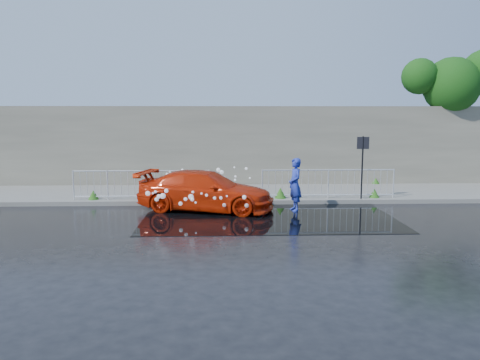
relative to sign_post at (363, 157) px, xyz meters
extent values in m
plane|color=black|center=(-4.20, -3.10, -1.72)|extent=(90.00, 90.00, 0.00)
cube|color=#61615D|center=(-4.20, 1.90, -1.65)|extent=(30.00, 4.00, 0.15)
cube|color=#61615D|center=(-4.20, -0.10, -1.64)|extent=(30.00, 0.25, 0.16)
cube|color=#5F5C50|center=(-4.20, 4.10, 0.18)|extent=(30.00, 0.60, 3.50)
cube|color=black|center=(-3.70, -2.10, -1.72)|extent=(8.00, 5.00, 0.01)
cylinder|color=black|center=(0.00, 0.00, -0.47)|extent=(0.06, 0.06, 2.50)
cube|color=black|center=(0.00, 0.00, 0.53)|extent=(0.45, 0.04, 0.45)
cylinder|color=#332114|center=(5.80, 5.10, 0.78)|extent=(0.36, 0.36, 5.00)
sphere|color=#17390D|center=(5.30, 4.30, 2.88)|extent=(2.56, 2.56, 2.56)
sphere|color=#17390D|center=(3.80, 4.30, 3.28)|extent=(1.63, 1.63, 1.63)
cylinder|color=silver|center=(-10.70, 0.25, -1.02)|extent=(0.05, 0.05, 1.10)
cylinder|color=silver|center=(-5.70, 0.25, -1.02)|extent=(0.05, 0.05, 1.10)
cylinder|color=silver|center=(-8.20, 0.25, -0.50)|extent=(5.00, 0.04, 0.04)
cylinder|color=silver|center=(-8.20, 0.25, -1.45)|extent=(5.00, 0.04, 0.04)
cylinder|color=silver|center=(-3.70, 0.25, -1.02)|extent=(0.05, 0.05, 1.10)
cylinder|color=silver|center=(1.30, 0.25, -1.02)|extent=(0.05, 0.05, 1.10)
cylinder|color=silver|center=(-1.20, 0.25, -0.50)|extent=(5.00, 0.04, 0.04)
cylinder|color=silver|center=(-1.20, 0.25, -1.45)|extent=(5.00, 0.04, 0.04)
cone|color=#1D4E15|center=(-10.00, 0.30, -1.40)|extent=(0.40, 0.40, 0.34)
cone|color=#1D4E15|center=(-6.20, 0.30, -1.42)|extent=(0.36, 0.36, 0.31)
cone|color=#1D4E15|center=(-3.00, 0.30, -1.37)|extent=(0.44, 0.44, 0.40)
cone|color=#1D4E15|center=(0.60, 0.30, -1.40)|extent=(0.38, 0.38, 0.34)
cone|color=#1D4E15|center=(-7.20, 3.80, -1.36)|extent=(0.42, 0.42, 0.43)
cone|color=#1D4E15|center=(1.80, 3.80, -1.44)|extent=(0.34, 0.34, 0.26)
sphere|color=white|center=(-5.75, -0.01, -1.45)|extent=(0.16, 0.16, 0.16)
sphere|color=white|center=(-4.11, 1.21, -0.93)|extent=(0.08, 0.08, 0.08)
sphere|color=white|center=(-6.35, 0.66, -1.15)|extent=(0.17, 0.17, 0.17)
sphere|color=white|center=(-5.36, 1.78, -0.66)|extent=(0.17, 0.17, 0.17)
sphere|color=white|center=(-5.22, 2.00, -0.78)|extent=(0.17, 0.17, 0.17)
sphere|color=white|center=(-6.81, 1.82, -0.67)|extent=(0.12, 0.12, 0.12)
sphere|color=white|center=(-5.82, -0.10, -1.56)|extent=(0.11, 0.11, 0.11)
sphere|color=white|center=(-5.19, -0.04, -1.31)|extent=(0.12, 0.12, 0.12)
sphere|color=white|center=(-6.66, 0.93, -0.85)|extent=(0.11, 0.11, 0.11)
sphere|color=white|center=(-5.62, -0.13, -1.49)|extent=(0.11, 0.11, 0.11)
sphere|color=white|center=(-5.30, 0.40, -1.23)|extent=(0.09, 0.09, 0.09)
sphere|color=white|center=(-6.18, 1.42, -0.80)|extent=(0.14, 0.14, 0.14)
sphere|color=white|center=(-7.29, 0.62, -1.26)|extent=(0.09, 0.09, 0.09)
sphere|color=white|center=(-4.27, 0.48, -1.25)|extent=(0.15, 0.15, 0.15)
sphere|color=white|center=(-5.99, 1.89, -0.82)|extent=(0.08, 0.08, 0.08)
sphere|color=white|center=(-4.97, -0.08, -1.41)|extent=(0.09, 0.09, 0.09)
sphere|color=white|center=(-5.81, 0.72, -0.99)|extent=(0.08, 0.08, 0.08)
sphere|color=white|center=(-6.11, 1.60, -0.72)|extent=(0.14, 0.14, 0.14)
sphere|color=white|center=(-5.18, -0.30, -1.50)|extent=(0.18, 0.18, 0.18)
sphere|color=white|center=(-4.05, 0.52, -1.20)|extent=(0.11, 0.11, 0.11)
sphere|color=white|center=(-6.78, 1.78, -0.71)|extent=(0.06, 0.06, 0.06)
sphere|color=white|center=(-4.68, 1.20, -0.85)|extent=(0.09, 0.09, 0.09)
sphere|color=white|center=(-5.01, 0.20, -1.40)|extent=(0.14, 0.14, 0.14)
sphere|color=white|center=(-4.72, 0.15, -1.22)|extent=(0.12, 0.12, 0.12)
sphere|color=white|center=(-5.04, 0.64, -1.05)|extent=(0.06, 0.06, 0.06)
sphere|color=white|center=(-5.47, 0.06, -1.40)|extent=(0.18, 0.18, 0.18)
sphere|color=white|center=(-5.41, 0.68, -0.99)|extent=(0.16, 0.16, 0.16)
sphere|color=white|center=(-6.66, 0.04, -1.23)|extent=(0.18, 0.18, 0.18)
sphere|color=white|center=(-6.18, 2.13, -0.80)|extent=(0.06, 0.06, 0.06)
sphere|color=white|center=(-5.14, 1.33, -0.93)|extent=(0.14, 0.14, 0.14)
sphere|color=white|center=(-7.34, 1.99, -0.75)|extent=(0.10, 0.10, 0.10)
sphere|color=white|center=(-5.23, 1.13, -0.91)|extent=(0.11, 0.11, 0.11)
sphere|color=white|center=(-4.70, 1.06, -0.97)|extent=(0.09, 0.09, 0.09)
sphere|color=white|center=(-4.70, 2.10, -0.60)|extent=(0.08, 0.08, 0.08)
sphere|color=white|center=(-6.20, 1.50, -0.71)|extent=(0.11, 0.11, 0.11)
sphere|color=white|center=(-7.37, 1.25, -0.77)|extent=(0.11, 0.11, 0.11)
sphere|color=white|center=(-5.42, 0.46, -1.17)|extent=(0.08, 0.08, 0.08)
sphere|color=white|center=(-5.97, 1.42, -0.77)|extent=(0.14, 0.14, 0.14)
sphere|color=white|center=(-4.22, 1.92, -0.63)|extent=(0.12, 0.12, 0.12)
sphere|color=white|center=(-5.14, -0.22, -1.51)|extent=(0.08, 0.08, 0.08)
sphere|color=white|center=(-6.11, 0.83, -1.09)|extent=(0.15, 0.15, 0.15)
sphere|color=white|center=(-5.70, 0.87, -0.93)|extent=(0.07, 0.07, 0.07)
sphere|color=white|center=(-5.46, 0.23, -1.33)|extent=(0.06, 0.06, 0.06)
sphere|color=white|center=(-7.50, 0.18, -1.39)|extent=(0.14, 0.14, 0.14)
sphere|color=white|center=(-5.49, 1.61, -0.86)|extent=(0.09, 0.09, 0.09)
sphere|color=white|center=(-6.54, -2.22, -1.27)|extent=(0.13, 0.13, 0.13)
sphere|color=white|center=(-6.38, -2.22, -1.13)|extent=(0.12, 0.12, 0.12)
sphere|color=white|center=(-5.13, -2.19, -1.34)|extent=(0.12, 0.12, 0.12)
sphere|color=white|center=(-6.10, -2.91, -0.78)|extent=(0.08, 0.08, 0.08)
sphere|color=white|center=(-4.51, -2.68, -0.99)|extent=(0.14, 0.14, 0.14)
sphere|color=white|center=(-5.44, -2.43, -1.06)|extent=(0.10, 0.10, 0.10)
sphere|color=white|center=(-6.12, -2.85, -1.02)|extent=(0.12, 0.12, 0.12)
sphere|color=white|center=(-4.08, -2.01, -1.34)|extent=(0.13, 0.13, 0.13)
sphere|color=white|center=(-6.89, -3.02, -0.72)|extent=(0.13, 0.13, 0.13)
sphere|color=white|center=(-7.30, -2.47, -0.84)|extent=(0.09, 0.09, 0.09)
sphere|color=white|center=(-4.25, -2.11, -1.27)|extent=(0.17, 0.17, 0.17)
sphere|color=white|center=(-6.05, -2.34, -1.21)|extent=(0.07, 0.07, 0.07)
sphere|color=white|center=(-5.68, -2.82, -0.90)|extent=(0.09, 0.09, 0.09)
sphere|color=white|center=(-7.27, -3.22, -0.76)|extent=(0.06, 0.06, 0.06)
sphere|color=white|center=(-7.44, -3.05, -0.79)|extent=(0.15, 0.15, 0.15)
sphere|color=white|center=(-6.18, -2.58, -0.99)|extent=(0.17, 0.17, 0.17)
sphere|color=white|center=(-4.68, -2.07, -1.50)|extent=(0.08, 0.08, 0.08)
sphere|color=white|center=(-6.98, -3.11, -0.86)|extent=(0.17, 0.17, 0.17)
sphere|color=white|center=(-5.84, -2.69, -0.86)|extent=(0.07, 0.07, 0.07)
sphere|color=white|center=(-4.41, -1.83, -1.58)|extent=(0.07, 0.07, 0.07)
sphere|color=white|center=(-7.12, -2.98, -0.90)|extent=(0.13, 0.13, 0.13)
sphere|color=white|center=(-4.41, -2.35, -1.32)|extent=(0.14, 0.14, 0.14)
sphere|color=white|center=(-5.05, -2.66, -0.96)|extent=(0.06, 0.06, 0.06)
sphere|color=white|center=(-4.50, -2.15, -1.29)|extent=(0.08, 0.08, 0.08)
sphere|color=white|center=(-7.26, -2.50, -1.08)|extent=(0.13, 0.13, 0.13)
sphere|color=white|center=(-5.24, -2.67, -1.01)|extent=(0.10, 0.10, 0.10)
imported|color=red|center=(-5.77, -1.10, -1.04)|extent=(5.03, 3.03, 1.36)
imported|color=#2031A4|center=(-2.70, -1.30, -0.81)|extent=(0.55, 0.73, 1.82)
camera|label=1|loc=(-5.18, -17.05, 1.60)|focal=35.00mm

